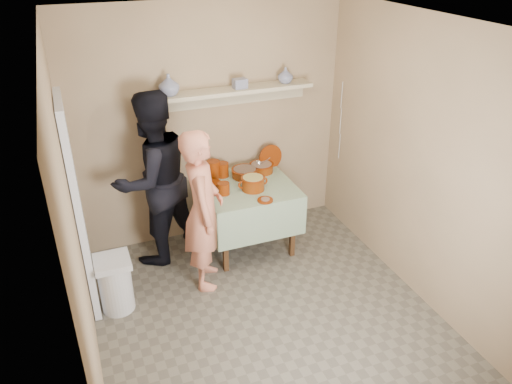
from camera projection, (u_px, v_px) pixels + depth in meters
name	position (u px, v px, depth m)	size (l,w,h in m)	color
ground	(271.00, 322.00, 4.56)	(3.50, 3.50, 0.00)	#615B4C
tile_panel	(78.00, 208.00, 4.40)	(0.06, 0.70, 2.00)	silver
plate_stack_a	(213.00, 169.00, 5.45)	(0.15, 0.15, 0.20)	#652006
plate_stack_b	(223.00, 170.00, 5.48)	(0.13, 0.13, 0.16)	#652006
bowl_stack	(224.00, 189.00, 5.12)	(0.13, 0.13, 0.13)	#652006
empty_bowl	(214.00, 184.00, 5.29)	(0.17, 0.17, 0.05)	#652006
propped_lid	(270.00, 157.00, 5.69)	(0.29, 0.29, 0.02)	#652006
vase_right	(285.00, 75.00, 5.32)	(0.16, 0.16, 0.17)	navy
vase_left	(169.00, 85.00, 4.90)	(0.20, 0.20, 0.21)	navy
ceramic_box	(240.00, 83.00, 5.15)	(0.14, 0.10, 0.10)	navy
person_cook	(203.00, 210.00, 4.74)	(0.59, 0.39, 1.63)	#D87B5D
person_helper	(153.00, 180.00, 5.08)	(0.90, 0.70, 1.85)	black
room_shell	(273.00, 162.00, 3.81)	(3.04, 3.54, 2.62)	tan
serving_table	(247.00, 194.00, 5.39)	(0.97, 0.97, 0.76)	#4C2D16
cazuela_meat_a	(245.00, 172.00, 5.48)	(0.30, 0.30, 0.10)	#5E1F03
cazuela_meat_b	(261.00, 167.00, 5.59)	(0.28, 0.28, 0.10)	#5E1F03
ladle	(259.00, 163.00, 5.57)	(0.08, 0.26, 0.19)	silver
cazuela_rice	(253.00, 182.00, 5.20)	(0.33, 0.25, 0.14)	#5E1F03
front_plate	(265.00, 200.00, 5.01)	(0.16, 0.16, 0.03)	#652006
wall_shelf	(229.00, 93.00, 5.20)	(1.80, 0.25, 0.21)	#C3B591
trash_bin	(116.00, 284.00, 4.60)	(0.32, 0.32, 0.56)	silver
electrical_cord	(341.00, 121.00, 5.67)	(0.01, 0.05, 0.90)	silver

